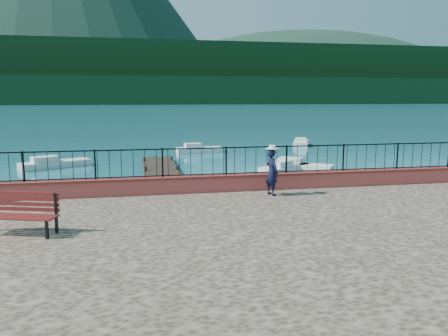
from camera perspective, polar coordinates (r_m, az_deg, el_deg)
name	(u,v)px	position (r m, az deg, el deg)	size (l,w,h in m)	color
ground	(264,261)	(12.33, 5.21, -11.99)	(2000.00, 2000.00, 0.00)	#19596B
parapet	(235,182)	(15.37, 1.38, -1.90)	(28.00, 0.46, 0.58)	#B44C41
railing	(235,161)	(15.24, 1.39, 0.92)	(27.00, 0.05, 0.95)	black
dock	(164,179)	(23.45, -7.89, -1.45)	(2.00, 16.00, 0.30)	#2D231C
far_forest	(141,91)	(311.06, -10.85, 9.88)	(900.00, 60.00, 18.00)	black
foothills	(139,76)	(371.44, -11.00, 11.74)	(900.00, 120.00, 44.00)	black
companion_hill	(302,101)	(613.15, 10.18, 8.64)	(448.00, 384.00, 180.00)	#142D23
park_bench	(20,222)	(11.59, -25.06, -6.43)	(1.88, 1.12, 0.99)	black
person	(272,172)	(14.66, 6.26, -0.54)	(0.57, 0.38, 1.57)	black
hat	(272,147)	(14.54, 6.32, 2.74)	(0.44, 0.44, 0.12)	white
boat_0	(42,202)	(18.56, -22.64, -4.13)	(3.42, 1.30, 0.80)	silver
boat_1	(300,164)	(27.14, 9.84, 0.48)	(3.94, 1.30, 0.80)	silver
boat_2	(286,166)	(26.41, 8.06, 0.29)	(3.58, 1.30, 0.80)	silver
boat_3	(55,161)	(30.00, -21.17, 0.82)	(4.31, 1.30, 0.80)	silver
boat_4	(199,148)	(35.68, -3.23, 2.67)	(3.66, 1.30, 0.80)	silver
boat_5	(301,141)	(41.39, 10.01, 3.45)	(3.32, 1.30, 0.80)	silver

